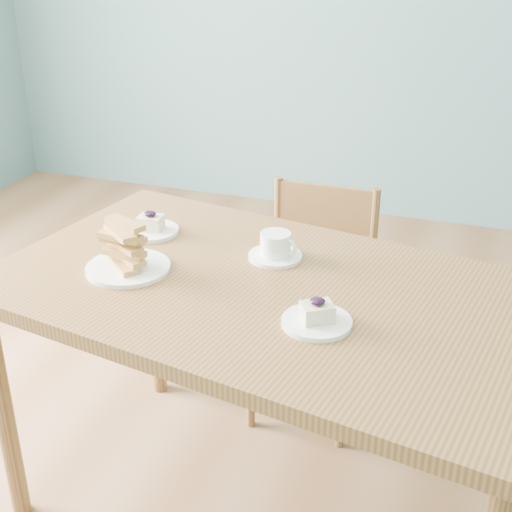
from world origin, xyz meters
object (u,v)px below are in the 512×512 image
cheesecake_plate_near (317,318)px  biscotti_plate (127,254)px  coffee_cup (276,248)px  dining_table (272,314)px  cheesecake_plate_far (151,227)px  dining_chair (313,304)px

cheesecake_plate_near → biscotti_plate: size_ratio=0.73×
coffee_cup → biscotti_plate: biscotti_plate is taller
dining_table → cheesecake_plate_far: bearing=165.0°
cheesecake_plate_near → coffee_cup: 0.37m
cheesecake_plate_near → coffee_cup: (-0.20, 0.31, 0.01)m
biscotti_plate → cheesecake_plate_far: bearing=102.5°
dining_table → dining_chair: size_ratio=1.92×
dining_chair → cheesecake_plate_near: cheesecake_plate_near is taller
dining_chair → coffee_cup: 0.57m
dining_table → cheesecake_plate_far: (-0.46, 0.21, 0.10)m
biscotti_plate → dining_chair: bearing=58.7°
cheesecake_plate_far → biscotti_plate: (0.05, -0.25, 0.03)m
dining_table → coffee_cup: bearing=114.6°
dining_table → dining_chair: (-0.03, 0.58, -0.29)m
dining_chair → biscotti_plate: biscotti_plate is taller
cheesecake_plate_near → dining_table: bearing=137.9°
cheesecake_plate_far → biscotti_plate: 0.25m
cheesecake_plate_far → biscotti_plate: size_ratio=0.73×
cheesecake_plate_near → cheesecake_plate_far: (-0.61, 0.36, -0.00)m
cheesecake_plate_far → cheesecake_plate_near: bearing=-30.1°
cheesecake_plate_far → dining_chair: bearing=40.5°
biscotti_plate → dining_table: bearing=4.7°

